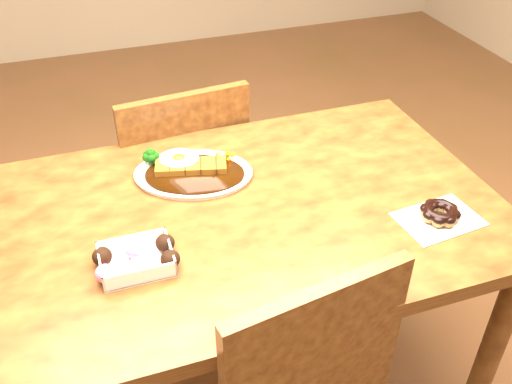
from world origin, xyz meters
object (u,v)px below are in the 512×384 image
object	(u,v)px
chair_far	(180,184)
katsu_curry_plate	(191,171)
table	(254,237)
donut_box	(136,259)
pon_de_ring	(440,213)

from	to	relation	value
chair_far	katsu_curry_plate	bearing A→B (deg)	80.16
table	donut_box	world-z (taller)	donut_box
chair_far	pon_de_ring	bearing A→B (deg)	118.20
donut_box	pon_de_ring	bearing A→B (deg)	-5.90
donut_box	chair_far	bearing A→B (deg)	71.51
table	pon_de_ring	xyz separation A→B (m)	(0.40, -0.19, 0.12)
table	chair_far	xyz separation A→B (m)	(-0.09, 0.54, -0.17)
donut_box	pon_de_ring	world-z (taller)	donut_box
chair_far	donut_box	bearing A→B (deg)	65.89
katsu_curry_plate	donut_box	distance (m)	0.35
katsu_curry_plate	donut_box	world-z (taller)	katsu_curry_plate
chair_far	katsu_curry_plate	xyz separation A→B (m)	(-0.03, -0.35, 0.29)
table	katsu_curry_plate	size ratio (longest dim) A/B	3.37
chair_far	donut_box	xyz separation A→B (m)	(-0.22, -0.65, 0.29)
katsu_curry_plate	pon_de_ring	bearing A→B (deg)	-35.87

